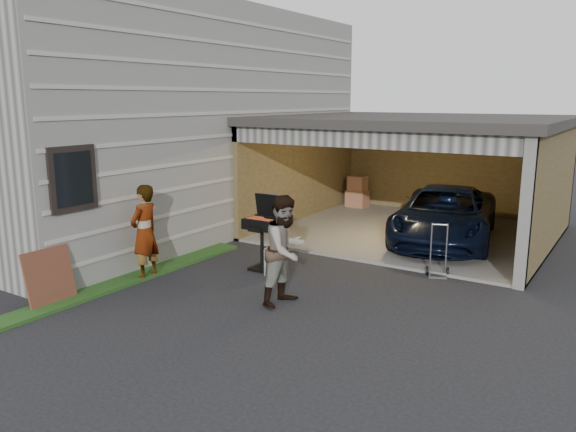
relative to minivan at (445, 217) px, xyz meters
The scene contains 11 objects.
ground 6.24m from the minivan, 106.60° to the right, with size 80.00×80.00×0.00m, color black.
house 8.29m from the minivan, 165.95° to the right, with size 7.00×11.00×5.50m, color #474744.
groundcover_strip 8.05m from the minivan, 120.08° to the right, with size 0.50×8.00×0.06m, color #193814.
garage 1.81m from the minivan, 140.04° to the left, with size 6.80×6.30×2.90m.
minivan is the anchor object (origin of this frame).
woman 6.79m from the minivan, 124.79° to the right, with size 0.65×0.43×1.78m, color #C9D9FD.
man 5.34m from the minivan, 100.52° to the right, with size 0.88×0.68×1.81m, color #46231B.
bbq_grill 4.58m from the minivan, 121.26° to the right, with size 0.66×0.58×1.47m.
propane_tank 4.59m from the minivan, 116.00° to the right, with size 0.34×0.34×0.51m, color silver.
plywood_panel 8.48m from the minivan, 119.47° to the right, with size 0.04×0.84×0.94m, color #512A1B.
hand_truck 2.61m from the minivan, 74.79° to the right, with size 0.46×0.42×1.02m.
Camera 1 is at (5.60, -6.66, 3.32)m, focal length 35.00 mm.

